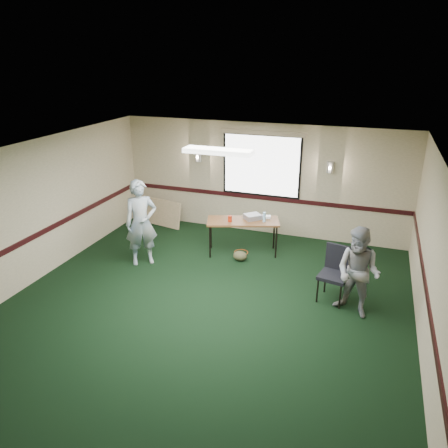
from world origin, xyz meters
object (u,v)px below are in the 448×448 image
(person_right, at_px, (358,273))
(projector, at_px, (253,217))
(folding_table, at_px, (243,223))
(conference_chair, at_px, (336,269))
(person_left, at_px, (141,223))

(person_right, bearing_deg, projector, 165.00)
(folding_table, xyz_separation_m, conference_chair, (2.14, -1.29, -0.14))
(person_right, bearing_deg, conference_chair, 155.94)
(projector, xyz_separation_m, conference_chair, (1.96, -1.43, -0.25))
(folding_table, bearing_deg, person_right, -52.59)
(projector, bearing_deg, person_right, -81.28)
(projector, relative_size, person_left, 0.18)
(projector, bearing_deg, person_left, 169.61)
(projector, bearing_deg, folding_table, 175.27)
(projector, distance_m, person_left, 2.41)
(projector, distance_m, person_right, 2.99)
(conference_chair, height_order, person_left, person_left)
(person_left, relative_size, person_right, 1.15)
(conference_chair, distance_m, person_left, 4.01)
(folding_table, xyz_separation_m, projector, (0.18, 0.14, 0.11))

